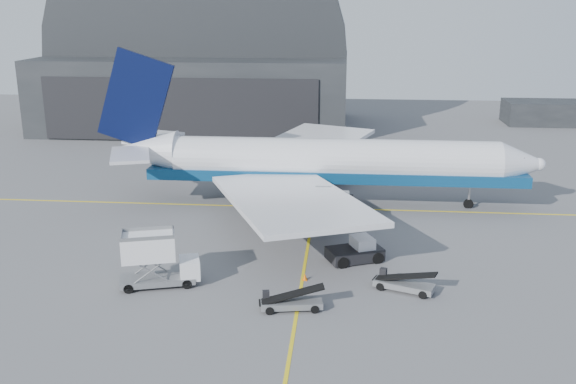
# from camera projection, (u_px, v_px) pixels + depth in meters

# --- Properties ---
(ground) EXTENTS (200.00, 200.00, 0.00)m
(ground) POSITION_uv_depth(u_px,v_px,m) (300.00, 291.00, 47.26)
(ground) COLOR #565659
(ground) RESTS_ON ground
(taxi_lines) EXTENTS (80.00, 42.12, 0.02)m
(taxi_lines) POSITION_uv_depth(u_px,v_px,m) (310.00, 232.00, 59.36)
(taxi_lines) COLOR yellow
(taxi_lines) RESTS_ON ground
(hangar) EXTENTS (50.00, 28.30, 28.00)m
(hangar) POSITION_uv_depth(u_px,v_px,m) (199.00, 70.00, 108.51)
(hangar) COLOR black
(hangar) RESTS_ON ground
(distant_bldg_a) EXTENTS (14.00, 8.00, 4.00)m
(distant_bldg_a) POSITION_uv_depth(u_px,v_px,m) (545.00, 124.00, 112.78)
(distant_bldg_a) COLOR black
(distant_bldg_a) RESTS_ON ground
(airliner) EXTENTS (46.20, 44.80, 16.21)m
(airliner) POSITION_uv_depth(u_px,v_px,m) (317.00, 162.00, 66.46)
(airliner) COLOR white
(airliner) RESTS_ON ground
(catering_truck) EXTENTS (6.25, 3.72, 4.04)m
(catering_truck) POSITION_uv_depth(u_px,v_px,m) (156.00, 260.00, 47.54)
(catering_truck) COLOR slate
(catering_truck) RESTS_ON ground
(pushback_tug) EXTENTS (5.00, 4.00, 2.03)m
(pushback_tug) POSITION_uv_depth(u_px,v_px,m) (356.00, 252.00, 52.62)
(pushback_tug) COLOR black
(pushback_tug) RESTS_ON ground
(belt_loader_a) EXTENTS (4.62, 2.17, 1.73)m
(belt_loader_a) POSITION_uv_depth(u_px,v_px,m) (291.00, 302.00, 44.23)
(belt_loader_a) COLOR slate
(belt_loader_a) RESTS_ON ground
(belt_loader_b) EXTENTS (4.70, 2.95, 1.78)m
(belt_loader_b) POSITION_uv_depth(u_px,v_px,m) (404.00, 284.00, 47.12)
(belt_loader_b) COLOR slate
(belt_loader_b) RESTS_ON ground
(traffic_cone) EXTENTS (0.38, 0.38, 0.54)m
(traffic_cone) POSITION_uv_depth(u_px,v_px,m) (305.00, 277.00, 49.00)
(traffic_cone) COLOR #EB6007
(traffic_cone) RESTS_ON ground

